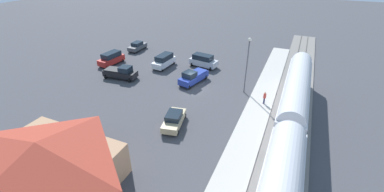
% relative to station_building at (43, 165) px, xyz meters
% --- Properties ---
extents(ground_plane, '(200.00, 200.00, 0.00)m').
position_rel_station_building_xyz_m(ground_plane, '(-4.00, -22.00, -2.57)').
color(ground_plane, '#424247').
extents(railway_track, '(4.80, 70.00, 0.30)m').
position_rel_station_building_xyz_m(railway_track, '(-18.00, -22.00, -2.47)').
color(railway_track, slate).
rests_on(railway_track, ground).
extents(platform, '(3.20, 46.00, 0.30)m').
position_rel_station_building_xyz_m(platform, '(-14.00, -22.00, -2.42)').
color(platform, '#B7B2A8').
rests_on(platform, ground).
extents(station_building, '(11.34, 9.53, 4.95)m').
position_rel_station_building_xyz_m(station_building, '(0.00, 0.00, 0.00)').
color(station_building, tan).
rests_on(station_building, ground).
extents(pedestrian_on_platform, '(0.36, 0.36, 1.71)m').
position_rel_station_building_xyz_m(pedestrian_on_platform, '(-14.45, -21.04, -1.29)').
color(pedestrian_on_platform, '#23284C').
rests_on(pedestrian_on_platform, platform).
extents(suv_silver, '(5.13, 2.92, 2.22)m').
position_rel_station_building_xyz_m(suv_silver, '(-2.29, -30.12, -1.42)').
color(suv_silver, silver).
rests_on(suv_silver, ground).
extents(sedan_tan, '(2.67, 4.77, 1.74)m').
position_rel_station_building_xyz_m(sedan_tan, '(-5.66, -12.25, -1.69)').
color(sedan_tan, '#C6B284').
rests_on(sedan_tan, ground).
extents(pickup_blue, '(3.19, 5.71, 2.14)m').
position_rel_station_building_xyz_m(pickup_blue, '(-3.20, -23.54, -1.54)').
color(pickup_blue, '#283D9E').
rests_on(pickup_blue, ground).
extents(pickup_black, '(5.58, 2.92, 2.14)m').
position_rel_station_building_xyz_m(pickup_black, '(8.03, -20.34, -1.54)').
color(pickup_black, black).
rests_on(pickup_black, ground).
extents(suv_red, '(2.47, 5.08, 2.22)m').
position_rel_station_building_xyz_m(suv_red, '(13.30, -24.54, -1.42)').
color(suv_red, red).
rests_on(suv_red, ground).
extents(suv_white, '(2.34, 5.04, 2.22)m').
position_rel_station_building_xyz_m(suv_white, '(4.05, -27.34, -1.42)').
color(suv_white, white).
rests_on(suv_white, ground).
extents(sedan_charcoal, '(1.92, 4.53, 1.74)m').
position_rel_station_building_xyz_m(sedan_charcoal, '(13.38, -32.79, -1.69)').
color(sedan_charcoal, '#47494F').
rests_on(sedan_charcoal, ground).
extents(light_pole_near_platform, '(0.44, 0.44, 8.06)m').
position_rel_station_building_xyz_m(light_pole_near_platform, '(-11.20, -23.63, 2.48)').
color(light_pole_near_platform, '#515156').
rests_on(light_pole_near_platform, ground).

